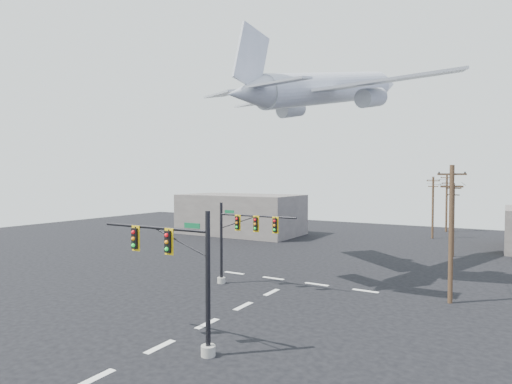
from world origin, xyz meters
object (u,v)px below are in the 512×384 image
Objects in this scene: signal_mast_near at (182,274)px; utility_pole_a at (451,231)px; utility_pole_d at (447,201)px; utility_pole_c at (433,206)px; utility_pole_b at (453,218)px; airliner at (329,89)px; signal_mast_far at (239,239)px.

utility_pole_a reaches higher than signal_mast_near.
utility_pole_d is (5.64, 57.31, 1.01)m from signal_mast_near.
utility_pole_c is at bearing 76.54° from utility_pole_a.
utility_pole_b is at bearing 75.52° from signal_mast_near.
utility_pole_d is (0.75, 9.09, 0.24)m from utility_pole_c.
utility_pole_d is 39.36m from airliner.
airliner reaches higher than signal_mast_near.
utility_pole_b is (8.90, 34.47, 0.37)m from signal_mast_near.
utility_pole_a reaches higher than utility_pole_d.
utility_pole_d is at bearing 5.29° from airliner.
airliner is at bearing -88.63° from utility_pole_d.
utility_pole_d is (-5.02, 41.76, -0.15)m from utility_pole_a.
utility_pole_b is 0.92× the size of utility_pole_c.
utility_pole_a reaches higher than utility_pole_c.
utility_pole_a reaches higher than signal_mast_far.
signal_mast_near is 0.30× the size of airliner.
signal_mast_far is 46.44m from utility_pole_d.
utility_pole_a is at bearing -67.13° from utility_pole_b.
utility_pole_b reaches higher than signal_mast_near.
utility_pole_d is at bearing 84.38° from signal_mast_near.
signal_mast_near is 57.59m from utility_pole_d.
airliner is (-5.66, -37.13, 11.77)m from utility_pole_d.
airliner reaches higher than utility_pole_a.
utility_pole_c is at bearing 84.21° from signal_mast_near.
signal_mast_far is at bearing -103.01° from utility_pole_b.
airliner reaches higher than utility_pole_c.
airliner is at bearing 90.07° from signal_mast_near.
signal_mast_far is 0.74× the size of utility_pole_a.
utility_pole_d reaches higher than utility_pole_c.
utility_pole_a is 16.45m from airliner.
utility_pole_b is at bearing 71.82° from utility_pole_a.
utility_pole_c is at bearing 75.64° from signal_mast_far.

